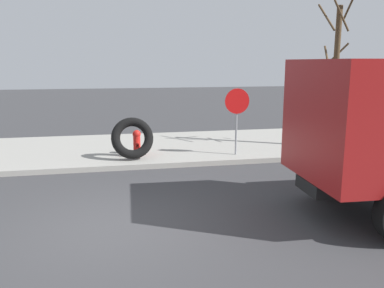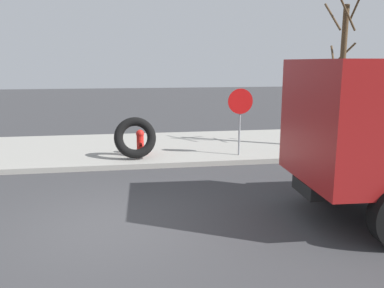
{
  "view_description": "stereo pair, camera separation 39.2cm",
  "coord_description": "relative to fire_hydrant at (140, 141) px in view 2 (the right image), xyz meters",
  "views": [
    {
      "loc": [
        -0.01,
        -6.92,
        2.95
      ],
      "look_at": [
        1.95,
        2.65,
        0.95
      ],
      "focal_mm": 37.67,
      "sensor_mm": 36.0,
      "label": 1
    },
    {
      "loc": [
        0.38,
        -6.99,
        2.95
      ],
      "look_at": [
        1.95,
        2.65,
        0.95
      ],
      "focal_mm": 37.67,
      "sensor_mm": 36.0,
      "label": 2
    }
  ],
  "objects": [
    {
      "name": "ground_plane",
      "position": [
        -0.76,
        -5.3,
        -0.55
      ],
      "size": [
        80.0,
        80.0,
        0.0
      ],
      "primitive_type": "plane",
      "color": "#38383A"
    },
    {
      "name": "fire_hydrant",
      "position": [
        0.0,
        0.0,
        0.0
      ],
      "size": [
        0.25,
        0.57,
        0.76
      ],
      "color": "red",
      "rests_on": "sidewalk_curb"
    },
    {
      "name": "bare_tree",
      "position": [
        6.46,
        -0.14,
        2.06
      ],
      "size": [
        1.08,
        1.07,
        4.84
      ],
      "color": "#4C3823",
      "rests_on": "sidewalk_curb"
    },
    {
      "name": "stop_sign",
      "position": [
        2.98,
        -0.65,
        1.0
      ],
      "size": [
        0.76,
        0.08,
        2.03
      ],
      "color": "gray",
      "rests_on": "sidewalk_curb"
    },
    {
      "name": "sidewalk_curb",
      "position": [
        -0.76,
        1.2,
        -0.48
      ],
      "size": [
        36.0,
        5.0,
        0.15
      ],
      "primitive_type": "cube",
      "color": "#99968E",
      "rests_on": "ground"
    },
    {
      "name": "loose_tire",
      "position": [
        -0.16,
        -0.58,
        0.22
      ],
      "size": [
        1.26,
        0.73,
        1.25
      ],
      "primitive_type": "torus",
      "rotation": [
        1.21,
        0.0,
        0.04
      ],
      "color": "black",
      "rests_on": "sidewalk_curb"
    }
  ]
}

